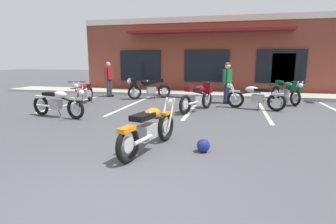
{
  "coord_description": "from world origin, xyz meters",
  "views": [
    {
      "loc": [
        1.37,
        -2.85,
        1.74
      ],
      "look_at": [
        -0.06,
        3.18,
        0.55
      ],
      "focal_mm": 28.69,
      "sensor_mm": 36.0,
      "label": 1
    }
  ],
  "objects_px": {
    "motorcycle_foreground_classic": "(150,127)",
    "person_in_shorts_foreground": "(227,80)",
    "motorcycle_red_sportbike": "(199,96)",
    "motorcycle_silver_naked": "(85,92)",
    "person_in_black_shirt": "(109,77)",
    "motorcycle_cream_vintage": "(58,103)",
    "motorcycle_black_cruiser": "(255,97)",
    "helmet_on_pavement": "(203,146)",
    "motorcycle_orange_scrambler": "(287,91)",
    "motorcycle_green_cafe_racer": "(147,87)"
  },
  "relations": [
    {
      "from": "motorcycle_silver_naked",
      "to": "person_in_black_shirt",
      "type": "bearing_deg",
      "value": 89.71
    },
    {
      "from": "motorcycle_foreground_classic",
      "to": "motorcycle_silver_naked",
      "type": "distance_m",
      "value": 6.52
    },
    {
      "from": "motorcycle_orange_scrambler",
      "to": "motorcycle_cream_vintage",
      "type": "xyz_separation_m",
      "value": [
        -7.41,
        -4.56,
        -0.07
      ]
    },
    {
      "from": "person_in_shorts_foreground",
      "to": "motorcycle_orange_scrambler",
      "type": "bearing_deg",
      "value": 12.83
    },
    {
      "from": "motorcycle_foreground_classic",
      "to": "motorcycle_green_cafe_racer",
      "type": "bearing_deg",
      "value": 108.08
    },
    {
      "from": "motorcycle_green_cafe_racer",
      "to": "helmet_on_pavement",
      "type": "height_order",
      "value": "motorcycle_green_cafe_racer"
    },
    {
      "from": "person_in_shorts_foreground",
      "to": "helmet_on_pavement",
      "type": "height_order",
      "value": "person_in_shorts_foreground"
    },
    {
      "from": "motorcycle_silver_naked",
      "to": "person_in_shorts_foreground",
      "type": "relative_size",
      "value": 1.24
    },
    {
      "from": "person_in_black_shirt",
      "to": "person_in_shorts_foreground",
      "type": "height_order",
      "value": "same"
    },
    {
      "from": "motorcycle_cream_vintage",
      "to": "person_in_shorts_foreground",
      "type": "bearing_deg",
      "value": 38.68
    },
    {
      "from": "person_in_black_shirt",
      "to": "motorcycle_cream_vintage",
      "type": "bearing_deg",
      "value": -83.03
    },
    {
      "from": "motorcycle_red_sportbike",
      "to": "motorcycle_cream_vintage",
      "type": "distance_m",
      "value": 4.61
    },
    {
      "from": "motorcycle_black_cruiser",
      "to": "motorcycle_green_cafe_racer",
      "type": "xyz_separation_m",
      "value": [
        -4.6,
        1.75,
        0.07
      ]
    },
    {
      "from": "motorcycle_cream_vintage",
      "to": "helmet_on_pavement",
      "type": "bearing_deg",
      "value": -24.92
    },
    {
      "from": "motorcycle_foreground_classic",
      "to": "motorcycle_cream_vintage",
      "type": "relative_size",
      "value": 0.99
    },
    {
      "from": "motorcycle_silver_naked",
      "to": "helmet_on_pavement",
      "type": "relative_size",
      "value": 7.99
    },
    {
      "from": "motorcycle_silver_naked",
      "to": "motorcycle_green_cafe_racer",
      "type": "bearing_deg",
      "value": 44.44
    },
    {
      "from": "motorcycle_foreground_classic",
      "to": "helmet_on_pavement",
      "type": "bearing_deg",
      "value": 7.14
    },
    {
      "from": "motorcycle_silver_naked",
      "to": "person_in_shorts_foreground",
      "type": "height_order",
      "value": "person_in_shorts_foreground"
    },
    {
      "from": "motorcycle_foreground_classic",
      "to": "motorcycle_green_cafe_racer",
      "type": "height_order",
      "value": "same"
    },
    {
      "from": "motorcycle_cream_vintage",
      "to": "person_in_black_shirt",
      "type": "bearing_deg",
      "value": 96.97
    },
    {
      "from": "motorcycle_foreground_classic",
      "to": "person_in_black_shirt",
      "type": "distance_m",
      "value": 8.36
    },
    {
      "from": "motorcycle_cream_vintage",
      "to": "motorcycle_silver_naked",
      "type": "bearing_deg",
      "value": 103.11
    },
    {
      "from": "motorcycle_orange_scrambler",
      "to": "motorcycle_cream_vintage",
      "type": "height_order",
      "value": "same"
    },
    {
      "from": "motorcycle_red_sportbike",
      "to": "motorcycle_silver_naked",
      "type": "distance_m",
      "value": 4.72
    },
    {
      "from": "motorcycle_orange_scrambler",
      "to": "person_in_shorts_foreground",
      "type": "height_order",
      "value": "person_in_shorts_foreground"
    },
    {
      "from": "motorcycle_silver_naked",
      "to": "motorcycle_cream_vintage",
      "type": "xyz_separation_m",
      "value": [
        0.6,
        -2.59,
        0.0
      ]
    },
    {
      "from": "motorcycle_red_sportbike",
      "to": "motorcycle_silver_naked",
      "type": "xyz_separation_m",
      "value": [
        -4.7,
        0.47,
        -0.07
      ]
    },
    {
      "from": "motorcycle_black_cruiser",
      "to": "helmet_on_pavement",
      "type": "distance_m",
      "value": 5.21
    },
    {
      "from": "motorcycle_green_cafe_racer",
      "to": "helmet_on_pavement",
      "type": "relative_size",
      "value": 6.95
    },
    {
      "from": "motorcycle_silver_naked",
      "to": "motorcycle_red_sportbike",
      "type": "bearing_deg",
      "value": -5.73
    },
    {
      "from": "motorcycle_orange_scrambler",
      "to": "person_in_shorts_foreground",
      "type": "distance_m",
      "value": 2.49
    },
    {
      "from": "motorcycle_foreground_classic",
      "to": "motorcycle_orange_scrambler",
      "type": "bearing_deg",
      "value": 61.61
    },
    {
      "from": "motorcycle_green_cafe_racer",
      "to": "motorcycle_cream_vintage",
      "type": "xyz_separation_m",
      "value": [
        -1.43,
        -4.58,
        -0.07
      ]
    },
    {
      "from": "motorcycle_green_cafe_racer",
      "to": "person_in_shorts_foreground",
      "type": "bearing_deg",
      "value": -8.99
    },
    {
      "from": "motorcycle_silver_naked",
      "to": "person_in_shorts_foreground",
      "type": "xyz_separation_m",
      "value": [
        5.62,
        1.43,
        0.49
      ]
    },
    {
      "from": "motorcycle_red_sportbike",
      "to": "motorcycle_silver_naked",
      "type": "bearing_deg",
      "value": 174.27
    },
    {
      "from": "person_in_black_shirt",
      "to": "motorcycle_silver_naked",
      "type": "bearing_deg",
      "value": -90.29
    },
    {
      "from": "motorcycle_red_sportbike",
      "to": "motorcycle_green_cafe_racer",
      "type": "distance_m",
      "value": 3.63
    },
    {
      "from": "motorcycle_red_sportbike",
      "to": "helmet_on_pavement",
      "type": "bearing_deg",
      "value": -81.71
    },
    {
      "from": "motorcycle_orange_scrambler",
      "to": "person_in_shorts_foreground",
      "type": "bearing_deg",
      "value": -167.17
    },
    {
      "from": "motorcycle_black_cruiser",
      "to": "motorcycle_red_sportbike",
      "type": "bearing_deg",
      "value": -159.56
    },
    {
      "from": "motorcycle_black_cruiser",
      "to": "motorcycle_cream_vintage",
      "type": "bearing_deg",
      "value": -154.79
    },
    {
      "from": "motorcycle_orange_scrambler",
      "to": "person_in_black_shirt",
      "type": "distance_m",
      "value": 8.02
    },
    {
      "from": "motorcycle_green_cafe_racer",
      "to": "helmet_on_pavement",
      "type": "xyz_separation_m",
      "value": [
        3.29,
        -6.78,
        -0.4
      ]
    },
    {
      "from": "motorcycle_silver_naked",
      "to": "motorcycle_orange_scrambler",
      "type": "xyz_separation_m",
      "value": [
        8.01,
        1.97,
        0.07
      ]
    },
    {
      "from": "person_in_shorts_foreground",
      "to": "motorcycle_silver_naked",
      "type": "bearing_deg",
      "value": -165.75
    },
    {
      "from": "motorcycle_foreground_classic",
      "to": "motorcycle_black_cruiser",
      "type": "distance_m",
      "value": 5.67
    },
    {
      "from": "motorcycle_orange_scrambler",
      "to": "person_in_black_shirt",
      "type": "xyz_separation_m",
      "value": [
        -8.0,
        0.28,
        0.42
      ]
    },
    {
      "from": "motorcycle_foreground_classic",
      "to": "person_in_shorts_foreground",
      "type": "relative_size",
      "value": 1.24
    }
  ]
}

